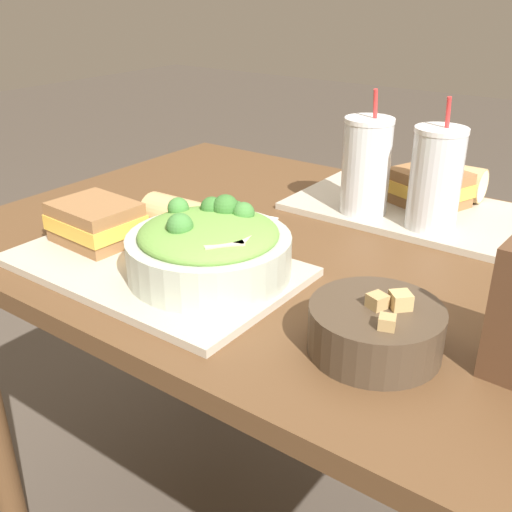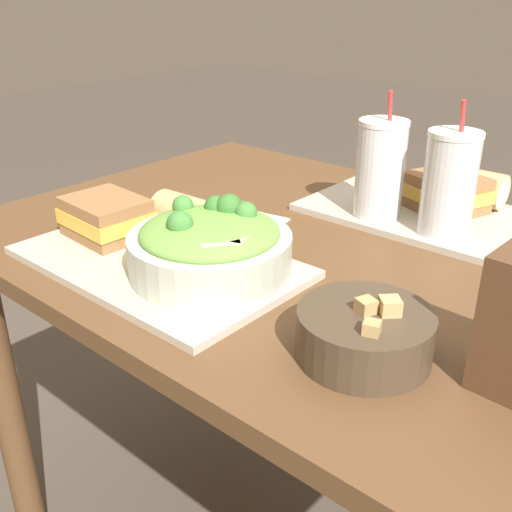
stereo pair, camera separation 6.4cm
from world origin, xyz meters
The scene contains 12 objects.
dining_table centered at (0.00, 0.00, 0.66)m, with size 1.19×0.80×0.78m.
tray_near centered at (-0.16, -0.22, 0.78)m, with size 0.43×0.26×0.01m.
tray_far centered at (0.05, 0.23, 0.78)m, with size 0.43×0.26×0.01m.
salad_bowl centered at (-0.07, -0.20, 0.83)m, with size 0.23×0.23×0.10m.
soup_bowl centered at (0.20, -0.23, 0.81)m, with size 0.16×0.16×0.08m.
sandwich_near centered at (-0.29, -0.22, 0.82)m, with size 0.14×0.11×0.06m.
baguette_near centered at (-0.19, -0.13, 0.82)m, with size 0.13×0.07×0.07m.
sandwich_far centered at (0.07, 0.26, 0.82)m, with size 0.16×0.15×0.06m.
baguette_far centered at (0.10, 0.32, 0.82)m, with size 0.11×0.07×0.07m.
drink_cup_dark centered at (-0.01, 0.15, 0.87)m, with size 0.09×0.09×0.22m.
drink_cup_red centered at (0.12, 0.15, 0.87)m, with size 0.09×0.09×0.22m.
napkin_folded centered at (-0.18, 0.00, 0.78)m, with size 0.14×0.11×0.00m.
Camera 2 is at (0.49, -0.74, 1.17)m, focal length 42.00 mm.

